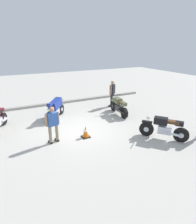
{
  "coord_description": "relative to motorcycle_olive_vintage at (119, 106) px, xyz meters",
  "views": [
    {
      "loc": [
        -2.89,
        -7.98,
        3.93
      ],
      "look_at": [
        1.12,
        -0.07,
        0.75
      ],
      "focal_mm": 30.4,
      "sensor_mm": 36.0,
      "label": 1
    }
  ],
  "objects": [
    {
      "name": "ground_plane",
      "position": [
        -2.98,
        -0.9,
        -0.49
      ],
      "size": [
        40.0,
        40.0,
        0.0
      ],
      "primitive_type": "plane",
      "color": "#B7B2A8"
    },
    {
      "name": "curb_edge",
      "position": [
        -2.98,
        3.7,
        -0.41
      ],
      "size": [
        14.0,
        0.3,
        0.15
      ],
      "primitive_type": "cube",
      "color": "#9C978F",
      "rests_on": "ground"
    },
    {
      "name": "motorcycle_black_cruiser",
      "position": [
        0.06,
        -3.5,
        0.03
      ],
      "size": [
        1.4,
        1.71,
        1.09
      ],
      "rotation": [
        0.0,
        0.0,
        2.24
      ],
      "color": "black",
      "rests_on": "ground"
    },
    {
      "name": "traffic_cone",
      "position": [
        -2.92,
        -1.83,
        -0.23
      ],
      "size": [
        0.36,
        0.36,
        0.53
      ],
      "color": "black",
      "rests_on": "ground"
    },
    {
      "name": "motorcycle_blue_sportbike",
      "position": [
        -3.47,
        1.09,
        0.11
      ],
      "size": [
        1.4,
        1.62,
        1.14
      ],
      "rotation": [
        0.0,
        0.0,
        0.87
      ],
      "color": "black",
      "rests_on": "ground"
    },
    {
      "name": "person_in_blue_shirt",
      "position": [
        -4.3,
        -1.68,
        0.4
      ],
      "size": [
        0.62,
        0.4,
        1.58
      ],
      "rotation": [
        0.0,
        0.0,
        1.82
      ],
      "color": "gray",
      "rests_on": "ground"
    },
    {
      "name": "person_in_black_shirt",
      "position": [
        0.47,
        1.54,
        0.49
      ],
      "size": [
        0.57,
        0.52,
        1.7
      ],
      "rotation": [
        0.0,
        0.0,
        2.24
      ],
      "color": "#262628",
      "rests_on": "ground"
    },
    {
      "name": "motorcycle_olive_vintage",
      "position": [
        0.0,
        0.0,
        0.0
      ],
      "size": [
        0.7,
        1.96,
        1.07
      ],
      "rotation": [
        0.0,
        0.0,
        1.48
      ],
      "color": "black",
      "rests_on": "ground"
    }
  ]
}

